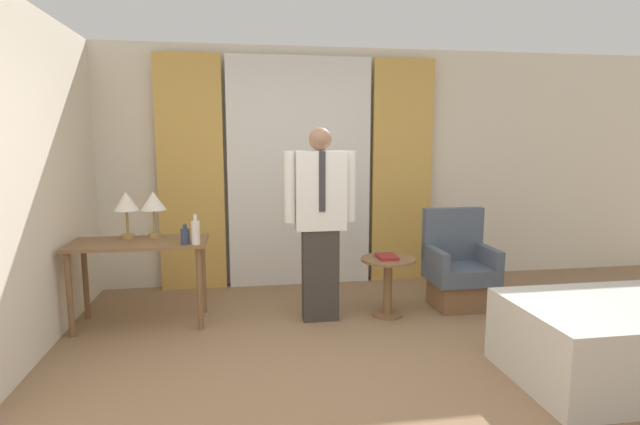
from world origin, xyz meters
TOP-DOWN VIEW (x-y plane):
  - ground_plane at (0.00, 0.00)m, footprint 16.00×16.00m
  - wall_back at (0.00, 2.68)m, footprint 10.00×0.06m
  - curtain_sheer_center at (0.00, 2.55)m, footprint 1.62×0.06m
  - curtain_drape_left at (-1.20, 2.55)m, footprint 0.71×0.06m
  - curtain_drape_right at (1.20, 2.55)m, footprint 0.71×0.06m
  - desk at (-1.58, 1.51)m, footprint 1.19×0.57m
  - table_lamp_left at (-1.70, 1.66)m, footprint 0.23×0.23m
  - table_lamp_right at (-1.47, 1.66)m, footprint 0.23×0.23m
  - bottle_near_edge at (-1.07, 1.29)m, footprint 0.07×0.07m
  - bottle_by_lamp at (-1.16, 1.32)m, footprint 0.08×0.08m
  - person at (0.04, 1.36)m, footprint 0.66×0.22m
  - armchair at (1.48, 1.51)m, footprint 0.63×0.54m
  - side_table at (0.69, 1.35)m, footprint 0.52×0.52m
  - book at (0.67, 1.34)m, footprint 0.17×0.23m
  - bed_corner at (1.87, -0.14)m, footprint 1.40×1.00m

SIDE VIEW (x-z plane):
  - ground_plane at x=0.00m, z-range 0.00..0.00m
  - bed_corner at x=1.87m, z-range 0.00..0.55m
  - armchair at x=1.48m, z-range -0.13..0.84m
  - side_table at x=0.69m, z-range 0.10..0.66m
  - book at x=0.67m, z-range 0.56..0.59m
  - desk at x=-1.58m, z-range 0.27..1.04m
  - bottle_by_lamp at x=-1.16m, z-range 0.75..0.93m
  - bottle_near_edge at x=-1.07m, z-range 0.75..1.01m
  - person at x=0.04m, z-range 0.08..1.86m
  - table_lamp_left at x=-1.70m, z-range 0.88..1.31m
  - table_lamp_right at x=-1.47m, z-range 0.88..1.31m
  - curtain_sheer_center at x=0.00m, z-range 0.00..2.58m
  - curtain_drape_left at x=-1.20m, z-range 0.00..2.58m
  - curtain_drape_right at x=1.20m, z-range 0.00..2.58m
  - wall_back at x=0.00m, z-range 0.00..2.70m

